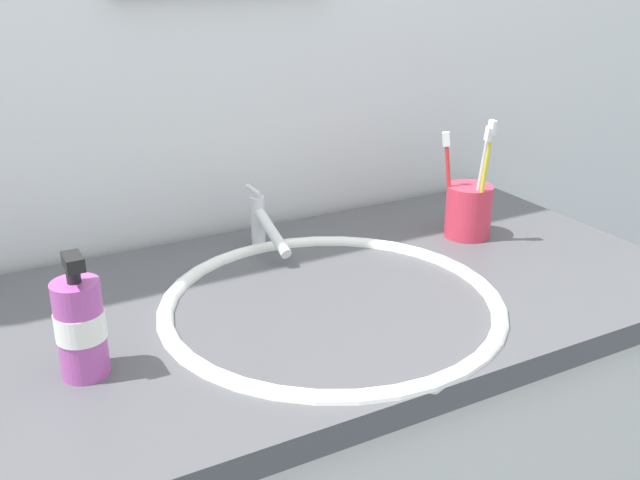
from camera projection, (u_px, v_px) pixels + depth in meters
name	position (u px, v px, depth m)	size (l,w,h in m)	color
tiled_wall_back	(221.00, 10.00, 1.21)	(2.34, 0.04, 2.40)	silver
sink_basin	(330.00, 331.00, 1.05)	(0.49, 0.49, 0.12)	white
faucet	(262.00, 225.00, 1.21)	(0.02, 0.15, 0.10)	silver
toothbrush_cup	(468.00, 211.00, 1.27)	(0.08, 0.08, 0.09)	#D8334C
toothbrush_yellow	(485.00, 174.00, 1.21)	(0.01, 0.03, 0.21)	yellow
toothbrush_red	(448.00, 177.00, 1.25)	(0.03, 0.03, 0.18)	red
toothbrush_white	(481.00, 176.00, 1.22)	(0.02, 0.05, 0.20)	white
soap_dispenser	(80.00, 326.00, 0.85)	(0.06, 0.06, 0.16)	#B24CA5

